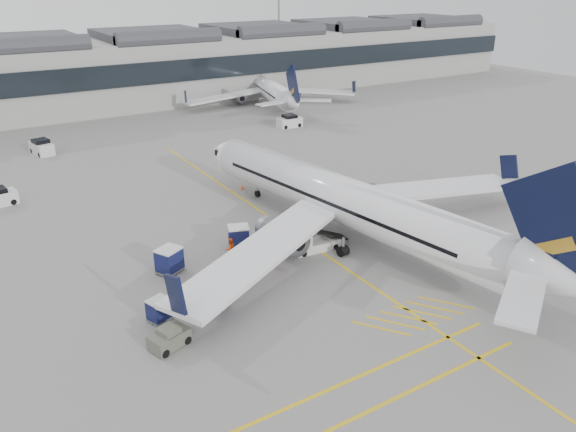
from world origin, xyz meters
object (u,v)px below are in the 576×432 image
baggage_cart_a (239,236)px  ramp_agent_b (230,249)px  pushback_tug (169,338)px  belt_loader (315,243)px  airliner_main (350,203)px  ramp_agent_a (265,255)px

baggage_cart_a → ramp_agent_b: baggage_cart_a is taller
ramp_agent_b → pushback_tug: ramp_agent_b is taller
ramp_agent_b → pushback_tug: size_ratio=0.66×
belt_loader → ramp_agent_b: size_ratio=2.76×
airliner_main → pushback_tug: airliner_main is taller
baggage_cart_a → ramp_agent_a: bearing=-61.8°
airliner_main → ramp_agent_a: 8.94m
ramp_agent_a → ramp_agent_b: size_ratio=0.93×
baggage_cart_a → ramp_agent_b: (-1.52, -1.47, -0.13)m
airliner_main → ramp_agent_b: bearing=160.6°
ramp_agent_a → airliner_main: bearing=-24.1°
baggage_cart_a → airliner_main: bearing=0.2°
airliner_main → pushback_tug: size_ratio=15.43×
ramp_agent_a → pushback_tug: 12.24m
airliner_main → belt_loader: airliner_main is taller
belt_loader → ramp_agent_a: 4.82m
airliner_main → belt_loader: size_ratio=8.50×
airliner_main → ramp_agent_a: size_ratio=25.20×
belt_loader → baggage_cart_a: 6.45m
belt_loader → baggage_cart_a: belt_loader is taller
ramp_agent_a → ramp_agent_b: bearing=104.4°
baggage_cart_a → pushback_tug: 14.24m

